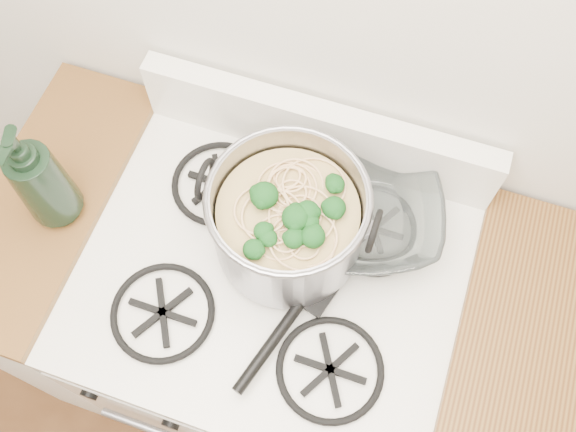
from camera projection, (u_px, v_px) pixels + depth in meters
The scene contains 6 objects.
gas_range at pixel (275, 334), 1.71m from camera, with size 0.76×0.66×0.92m.
counter_left at pixel (102, 272), 1.76m from camera, with size 0.25×0.65×0.92m.
stock_pot at pixel (288, 221), 1.21m from camera, with size 0.33×0.30×0.20m.
spatula at pixel (315, 282), 1.24m from camera, with size 0.29×0.31×0.02m, color black, non-canonical shape.
glass_bowl at pixel (364, 214), 1.30m from camera, with size 0.12×0.12×0.03m, color white.
bottle at pixel (37, 176), 1.20m from camera, with size 0.11×0.11×0.28m, color black.
Camera 1 is at (0.18, 0.85, 2.11)m, focal length 40.00 mm.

